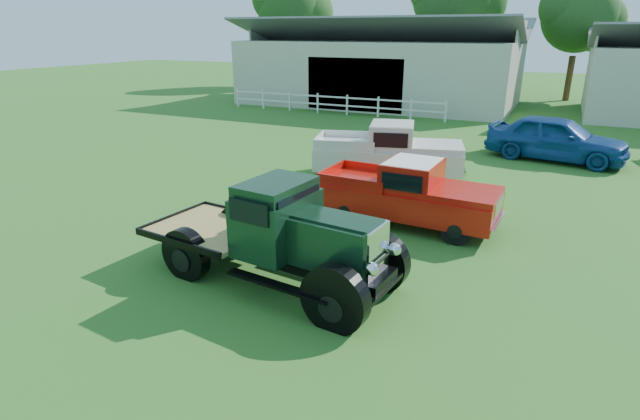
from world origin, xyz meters
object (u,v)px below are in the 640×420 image
at_px(vintage_flatbed, 273,232).
at_px(misc_car_blue, 556,138).
at_px(white_pickup, 388,152).
at_px(red_pickup, 408,192).

height_order(vintage_flatbed, misc_car_blue, vintage_flatbed).
bearing_deg(vintage_flatbed, white_pickup, 98.21).
xyz_separation_m(red_pickup, misc_car_blue, (3.33, 9.29, 0.01)).
bearing_deg(white_pickup, misc_car_blue, 31.07).
bearing_deg(white_pickup, vintage_flatbed, -102.77).
bearing_deg(misc_car_blue, vintage_flatbed, 170.74).
height_order(red_pickup, white_pickup, white_pickup).
relative_size(vintage_flatbed, white_pickup, 1.06).
height_order(white_pickup, misc_car_blue, white_pickup).
xyz_separation_m(red_pickup, white_pickup, (-1.84, 3.93, 0.07)).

